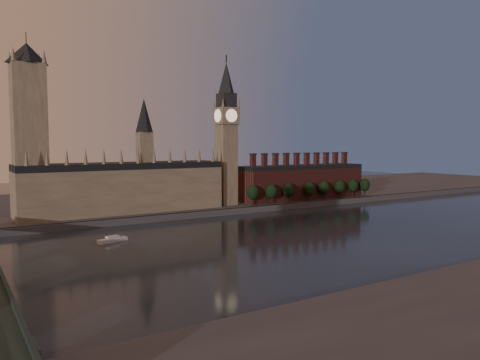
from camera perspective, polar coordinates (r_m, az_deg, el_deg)
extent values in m
plane|color=black|center=(247.47, 9.46, -6.90)|extent=(900.00, 900.00, 0.00)
cube|color=#49494E|center=(318.93, -1.36, -3.89)|extent=(900.00, 4.00, 4.00)
cube|color=#49494E|center=(398.23, -8.02, -2.24)|extent=(900.00, 180.00, 4.00)
cube|color=gray|center=(312.83, -14.04, -1.24)|extent=(130.00, 30.00, 28.00)
cube|color=black|center=(311.66, -14.10, 1.69)|extent=(130.00, 30.00, 4.00)
cube|color=gray|center=(316.31, -11.55, 3.59)|extent=(9.00, 9.00, 24.00)
cone|color=black|center=(316.79, -11.61, 7.75)|extent=(12.00, 12.00, 22.00)
cone|color=gray|center=(284.55, -24.61, 2.56)|extent=(2.60, 2.60, 10.00)
cone|color=gray|center=(286.16, -22.48, 2.64)|extent=(2.60, 2.60, 10.00)
cone|color=gray|center=(288.17, -20.37, 2.71)|extent=(2.60, 2.60, 10.00)
cone|color=gray|center=(290.55, -18.30, 2.78)|extent=(2.60, 2.60, 10.00)
cone|color=gray|center=(293.31, -16.27, 2.84)|extent=(2.60, 2.60, 10.00)
cone|color=gray|center=(296.43, -14.27, 2.90)|extent=(2.60, 2.60, 10.00)
cone|color=gray|center=(299.91, -12.32, 2.95)|extent=(2.60, 2.60, 10.00)
cone|color=gray|center=(303.72, -10.41, 3.00)|extent=(2.60, 2.60, 10.00)
cone|color=gray|center=(307.86, -8.56, 3.04)|extent=(2.60, 2.60, 10.00)
cone|color=gray|center=(312.32, -6.75, 3.08)|extent=(2.60, 2.60, 10.00)
cone|color=gray|center=(317.07, -5.00, 3.12)|extent=(2.60, 2.60, 10.00)
cone|color=gray|center=(322.11, -3.30, 3.15)|extent=(2.60, 2.60, 10.00)
cube|color=gray|center=(298.85, -24.25, 4.18)|extent=(18.00, 18.00, 90.00)
cone|color=black|center=(303.18, -24.58, 13.86)|extent=(24.00, 24.00, 12.00)
cylinder|color=#232326|center=(304.25, -24.62, 14.97)|extent=(0.50, 0.50, 12.00)
cone|color=gray|center=(294.02, -25.94, 13.72)|extent=(3.00, 3.00, 8.00)
cone|color=gray|center=(296.27, -22.78, 13.75)|extent=(3.00, 3.00, 8.00)
cone|color=gray|center=(309.70, -26.28, 13.22)|extent=(3.00, 3.00, 8.00)
cone|color=gray|center=(311.84, -23.27, 13.26)|extent=(3.00, 3.00, 8.00)
cube|color=gray|center=(338.14, -1.65, 1.87)|extent=(12.00, 12.00, 58.00)
cube|color=gray|center=(338.30, -1.67, 7.80)|extent=(14.00, 14.00, 12.00)
cube|color=#232326|center=(339.10, -1.67, 9.66)|extent=(11.00, 11.00, 10.00)
cone|color=black|center=(340.89, -1.68, 12.34)|extent=(13.00, 13.00, 22.00)
cylinder|color=#232326|center=(342.97, -1.68, 14.57)|extent=(1.00, 1.00, 5.00)
cylinder|color=beige|center=(332.13, -1.03, 7.86)|extent=(9.00, 0.50, 9.00)
cylinder|color=beige|center=(344.51, -2.28, 7.74)|extent=(9.00, 0.50, 9.00)
cylinder|color=beige|center=(334.70, -2.74, 7.83)|extent=(0.50, 9.00, 9.00)
cylinder|color=beige|center=(342.01, -0.62, 7.77)|extent=(0.50, 9.00, 9.00)
cone|color=gray|center=(330.06, -2.07, 9.45)|extent=(2.00, 2.00, 6.00)
cone|color=gray|center=(336.75, -0.14, 9.35)|extent=(2.00, 2.00, 6.00)
cone|color=gray|center=(341.33, -3.18, 9.28)|extent=(2.00, 2.00, 6.00)
cone|color=gray|center=(347.80, -1.29, 9.20)|extent=(2.00, 2.00, 6.00)
cube|color=maroon|center=(379.59, 7.49, -0.45)|extent=(110.00, 25.00, 24.00)
cube|color=black|center=(378.65, 7.51, 1.59)|extent=(110.00, 25.00, 3.00)
cube|color=maroon|center=(350.26, 1.59, 2.37)|extent=(3.50, 3.50, 9.00)
cube|color=#232326|center=(350.11, 1.59, 3.19)|extent=(4.20, 4.20, 1.00)
cube|color=maroon|center=(356.17, 2.99, 2.40)|extent=(3.50, 3.50, 9.00)
cube|color=#232326|center=(356.02, 2.99, 3.21)|extent=(4.20, 4.20, 1.00)
cube|color=maroon|center=(362.28, 4.34, 2.43)|extent=(3.50, 3.50, 9.00)
cube|color=#232326|center=(362.13, 4.35, 3.22)|extent=(4.20, 4.20, 1.00)
cube|color=maroon|center=(368.59, 5.65, 2.46)|extent=(3.50, 3.50, 9.00)
cube|color=#232326|center=(368.44, 5.65, 3.24)|extent=(4.20, 4.20, 1.00)
cube|color=maroon|center=(375.08, 6.91, 2.49)|extent=(3.50, 3.50, 9.00)
cube|color=#232326|center=(374.94, 6.92, 3.25)|extent=(4.20, 4.20, 1.00)
cube|color=maroon|center=(381.75, 8.13, 2.51)|extent=(3.50, 3.50, 9.00)
cube|color=#232326|center=(381.61, 8.14, 3.26)|extent=(4.20, 4.20, 1.00)
cube|color=maroon|center=(388.58, 9.30, 2.53)|extent=(3.50, 3.50, 9.00)
cube|color=#232326|center=(388.44, 9.31, 3.27)|extent=(4.20, 4.20, 1.00)
cube|color=maroon|center=(395.57, 10.44, 2.55)|extent=(3.50, 3.50, 9.00)
cube|color=#232326|center=(395.44, 10.45, 3.27)|extent=(4.20, 4.20, 1.00)
cube|color=maroon|center=(402.72, 11.53, 2.57)|extent=(3.50, 3.50, 9.00)
cube|color=#232326|center=(402.58, 11.54, 3.28)|extent=(4.20, 4.20, 1.00)
cube|color=maroon|center=(410.00, 12.59, 2.58)|extent=(3.50, 3.50, 9.00)
cube|color=#232326|center=(409.86, 12.60, 3.28)|extent=(4.20, 4.20, 1.00)
cylinder|color=black|center=(334.58, 1.57, -2.63)|extent=(0.80, 0.80, 6.00)
ellipsoid|color=black|center=(333.82, 1.57, -1.52)|extent=(8.60, 8.60, 10.75)
cylinder|color=black|center=(342.40, 3.84, -2.47)|extent=(0.80, 0.80, 6.00)
ellipsoid|color=black|center=(341.66, 3.85, -1.39)|extent=(8.60, 8.60, 10.75)
cylinder|color=black|center=(352.33, 5.95, -2.29)|extent=(0.80, 0.80, 6.00)
ellipsoid|color=black|center=(351.61, 5.96, -1.24)|extent=(8.60, 8.60, 10.75)
cylinder|color=black|center=(365.00, 8.44, -2.08)|extent=(0.80, 0.80, 6.00)
ellipsoid|color=black|center=(364.31, 8.46, -1.06)|extent=(8.60, 8.60, 10.75)
cylinder|color=black|center=(374.14, 10.17, -1.94)|extent=(0.80, 0.80, 6.00)
ellipsoid|color=black|center=(373.47, 10.19, -0.95)|extent=(8.60, 8.60, 10.75)
cylinder|color=black|center=(387.20, 12.01, -1.75)|extent=(0.80, 0.80, 6.00)
ellipsoid|color=black|center=(386.55, 12.03, -0.79)|extent=(8.60, 8.60, 10.75)
cylinder|color=black|center=(398.55, 13.58, -1.60)|extent=(0.80, 0.80, 6.00)
ellipsoid|color=black|center=(397.91, 13.59, -0.67)|extent=(8.60, 8.60, 10.75)
cylinder|color=black|center=(407.18, 14.94, -1.49)|extent=(0.80, 0.80, 6.00)
ellipsoid|color=black|center=(406.56, 14.96, -0.58)|extent=(8.60, 8.60, 10.75)
cube|color=silver|center=(241.56, -15.28, -7.07)|extent=(15.51, 7.78, 1.71)
cube|color=silver|center=(241.27, -15.29, -6.73)|extent=(6.98, 4.66, 1.28)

